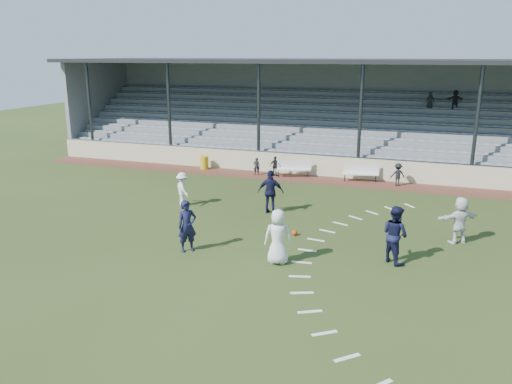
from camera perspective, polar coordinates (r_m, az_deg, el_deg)
ground at (r=19.19m, az=-2.45°, el=-5.63°), size 90.00×90.00×0.00m
cinder_track at (r=28.77m, az=5.22°, el=1.54°), size 34.00×2.00×0.02m
retaining_wall at (r=29.63m, az=5.74°, el=3.11°), size 34.00×0.18×1.20m
bench_left at (r=29.01m, az=4.35°, el=2.84°), size 2.02×1.09×0.95m
bench_right at (r=28.49m, az=11.89°, el=2.32°), size 2.04×0.86×0.95m
trash_bin at (r=31.07m, az=-5.92°, el=3.35°), size 0.50×0.50×0.81m
football at (r=19.79m, az=4.44°, el=-4.67°), size 0.22×0.22×0.22m
player_white_lead at (r=16.91m, az=2.52°, el=-5.13°), size 1.06×0.83×1.92m
player_navy_lead at (r=18.09m, az=-7.87°, el=-3.89°), size 0.82×0.81×1.90m
player_navy_mid at (r=17.62m, az=15.60°, el=-4.69°), size 1.24×1.22×2.01m
player_white_wing at (r=23.62m, az=-8.38°, el=0.32°), size 1.17×1.12×1.60m
player_navy_wing at (r=22.24m, az=1.70°, el=0.02°), size 1.20×0.62×1.96m
player_white_back at (r=20.24m, az=22.26°, el=-2.98°), size 1.68×1.38×1.80m
sub_left_near at (r=29.40m, az=0.07°, el=2.96°), size 0.43×0.35×1.03m
sub_left_far at (r=29.14m, az=2.22°, el=2.97°), size 0.71×0.38×1.16m
sub_right at (r=27.99m, az=15.89°, el=1.94°), size 0.92×0.73×1.24m
grandstand at (r=33.88m, az=7.70°, el=7.36°), size 34.60×9.00×6.61m
penalty_arc at (r=18.18m, az=9.82°, el=-7.07°), size 3.89×14.63×0.01m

